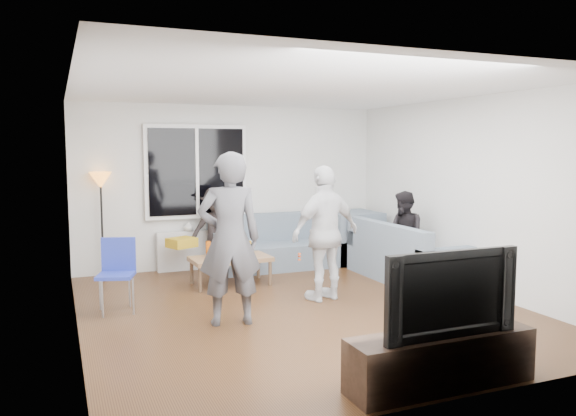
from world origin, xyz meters
name	(u,v)px	position (x,y,z in m)	size (l,w,h in m)	color
floor	(299,310)	(0.00, 0.00, -0.02)	(5.00, 5.50, 0.04)	#56351C
ceiling	(300,87)	(0.00, 0.00, 2.62)	(5.00, 5.50, 0.04)	white
wall_back	(232,186)	(0.00, 2.77, 1.30)	(5.00, 0.04, 2.60)	silver
wall_front	(451,233)	(0.00, -2.77, 1.30)	(5.00, 0.04, 2.60)	silver
wall_left	(71,209)	(-2.52, 0.00, 1.30)	(0.04, 5.50, 2.60)	silver
wall_right	(471,194)	(2.52, 0.00, 1.30)	(0.04, 5.50, 2.60)	silver
window_frame	(197,172)	(-0.60, 2.69, 1.55)	(1.62, 0.06, 1.47)	white
window_glass	(197,172)	(-0.60, 2.65, 1.55)	(1.50, 0.02, 1.35)	black
window_mullion	(197,172)	(-0.60, 2.64, 1.55)	(0.05, 0.03, 1.35)	white
radiator	(198,250)	(-0.60, 2.65, 0.31)	(1.30, 0.12, 0.62)	silver
potted_plant	(216,218)	(-0.31, 2.62, 0.82)	(0.22, 0.17, 0.39)	#296127
vase	(188,226)	(-0.76, 2.62, 0.70)	(0.15, 0.15, 0.15)	silver
sofa_back_section	(283,241)	(0.70, 2.27, 0.42)	(2.30, 0.85, 0.85)	slate
sofa_right_section	(406,251)	(2.02, 0.75, 0.42)	(0.85, 2.00, 0.85)	slate
sofa_corner	(351,237)	(1.95, 2.27, 0.42)	(0.85, 0.85, 0.85)	slate
cushion_yellow	(182,243)	(-0.95, 2.25, 0.51)	(0.38, 0.32, 0.14)	gold
cushion_red	(227,239)	(-0.22, 2.33, 0.51)	(0.36, 0.30, 0.13)	maroon
coffee_table	(231,271)	(-0.43, 1.44, 0.20)	(1.10, 0.60, 0.40)	#977049
pitcher	(230,252)	(-0.46, 1.37, 0.49)	(0.17, 0.17, 0.17)	maroon
side_chair	(116,276)	(-2.05, 0.66, 0.43)	(0.40, 0.40, 0.86)	#2838AD
floor_lamp	(102,226)	(-2.05, 2.61, 0.78)	(0.32, 0.32, 1.56)	orange
player_left	(230,239)	(-0.94, -0.27, 0.94)	(0.69, 0.45, 1.88)	#4A4A4F
player_right	(325,233)	(0.46, 0.23, 0.85)	(1.00, 0.42, 1.70)	silver
spectator_right	(404,236)	(2.02, 0.81, 0.65)	(0.63, 0.49, 1.30)	black
spectator_back	(216,230)	(-0.40, 2.30, 0.66)	(0.85, 0.49, 1.32)	black
tv_console	(441,360)	(0.16, -2.50, 0.22)	(1.60, 0.40, 0.44)	#37251B
television	(443,291)	(0.16, -2.50, 0.79)	(1.20, 0.16, 0.69)	black
bottle_d	(249,249)	(-0.19, 1.35, 0.51)	(0.07, 0.07, 0.22)	orange
bottle_b	(226,250)	(-0.53, 1.31, 0.53)	(0.08, 0.08, 0.25)	#398317
bottle_c	(228,249)	(-0.42, 1.57, 0.49)	(0.07, 0.07, 0.18)	#321E0B
bottle_a	(208,249)	(-0.72, 1.54, 0.51)	(0.07, 0.07, 0.22)	#C6530B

